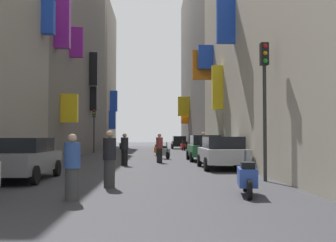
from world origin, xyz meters
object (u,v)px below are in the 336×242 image
parked_car_black (179,142)px  pedestrian_near_left (109,159)px  parked_car_silver (222,152)px  scooter_orange (157,150)px  parked_car_grey (22,158)px  pedestrian_far_away (125,149)px  scooter_blue (247,177)px  traffic_light_far_corner (94,123)px  pedestrian_crossing (203,148)px  scooter_green (122,145)px  traffic_light_near_corner (265,87)px  scooter_silver (164,152)px  scooter_red (183,146)px  parked_car_green (205,148)px  pedestrian_near_right (159,148)px  pedestrian_mid_street (72,167)px

parked_car_black → pedestrian_near_left: size_ratio=2.37×
parked_car_silver → scooter_orange: 13.11m
parked_car_grey → pedestrian_far_away: pedestrian_far_away is taller
scooter_blue → traffic_light_far_corner: bearing=106.3°
scooter_blue → pedestrian_crossing: bearing=88.6°
scooter_green → pedestrian_near_left: 36.37m
parked_car_silver → scooter_orange: parked_car_silver is taller
traffic_light_near_corner → traffic_light_far_corner: (-9.17, 23.61, -0.39)m
parked_car_black → scooter_silver: parked_car_black is taller
parked_car_grey → scooter_red: bearing=75.5°
parked_car_green → pedestrian_near_right: bearing=-147.9°
parked_car_green → scooter_green: size_ratio=2.09×
parked_car_silver → pedestrian_far_away: 5.09m
pedestrian_near_left → pedestrian_mid_street: pedestrian_near_left is taller
parked_car_green → pedestrian_far_away: (-4.57, -3.94, 0.02)m
parked_car_grey → pedestrian_near_right: (4.77, 8.91, 0.06)m
scooter_green → pedestrian_near_left: pedestrian_near_left is taller
scooter_green → scooter_blue: size_ratio=0.97×
parked_car_silver → scooter_blue: parked_car_silver is taller
parked_car_silver → scooter_green: bearing=103.2°
pedestrian_crossing → traffic_light_far_corner: bearing=118.2°
scooter_silver → traffic_light_far_corner: 12.04m
pedestrian_mid_street → scooter_silver: bearing=81.7°
scooter_green → scooter_silver: bearing=-78.2°
scooter_silver → pedestrian_crossing: (2.00, -5.05, 0.40)m
scooter_green → pedestrian_near_right: pedestrian_near_right is taller
parked_car_green → parked_car_silver: bearing=-89.4°
scooter_blue → traffic_light_far_corner: traffic_light_far_corner is taller
parked_car_grey → parked_car_green: size_ratio=1.08×
traffic_light_near_corner → scooter_orange: bearing=101.0°
pedestrian_near_right → pedestrian_near_left: bearing=-98.2°
scooter_orange → pedestrian_near_left: size_ratio=1.09×
scooter_silver → pedestrian_near_right: size_ratio=1.08×
parked_car_black → traffic_light_far_corner: size_ratio=0.99×
parked_car_silver → pedestrian_near_right: pedestrian_near_right is taller
traffic_light_near_corner → pedestrian_near_right: bearing=109.6°
parked_car_black → parked_car_silver: (0.17, -29.77, -0.01)m
pedestrian_mid_street → pedestrian_far_away: 11.17m
pedestrian_mid_street → scooter_orange: bearing=84.5°
scooter_red → traffic_light_far_corner: traffic_light_far_corner is taller
pedestrian_crossing → scooter_green: bearing=103.7°
traffic_light_far_corner → parked_car_silver: bearing=-64.9°
parked_car_green → pedestrian_near_left: pedestrian_near_left is taller
scooter_orange → scooter_red: bearing=76.3°
scooter_green → parked_car_black: bearing=1.5°
pedestrian_near_left → parked_car_silver: bearing=56.5°
scooter_orange → pedestrian_mid_street: (-2.09, -21.83, 0.30)m
pedestrian_mid_street → traffic_light_near_corner: (5.57, 3.85, 2.35)m
scooter_silver → pedestrian_near_left: bearing=-97.3°
scooter_silver → pedestrian_far_away: size_ratio=1.08×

